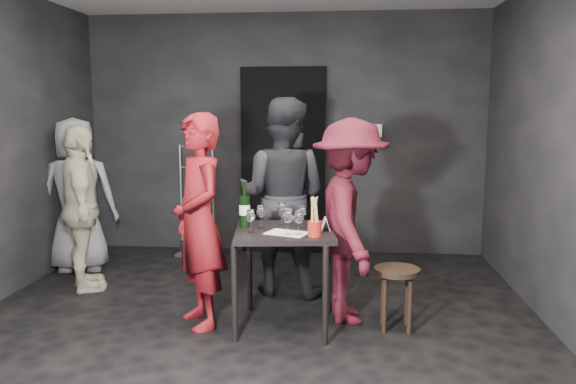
# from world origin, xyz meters

# --- Properties ---
(floor) EXTENTS (4.50, 5.00, 0.02)m
(floor) POSITION_xyz_m (0.00, 0.00, 0.00)
(floor) COLOR black
(floor) RESTS_ON ground
(wall_back) EXTENTS (4.50, 0.04, 2.70)m
(wall_back) POSITION_xyz_m (0.00, 2.50, 1.35)
(wall_back) COLOR black
(wall_back) RESTS_ON ground
(wall_front) EXTENTS (4.50, 0.04, 2.70)m
(wall_front) POSITION_xyz_m (0.00, -2.50, 1.35)
(wall_front) COLOR black
(wall_front) RESTS_ON ground
(doorway) EXTENTS (0.95, 0.10, 2.10)m
(doorway) POSITION_xyz_m (0.00, 2.44, 1.05)
(doorway) COLOR black
(doorway) RESTS_ON ground
(wallbox_upper) EXTENTS (0.12, 0.06, 0.12)m
(wallbox_upper) POSITION_xyz_m (0.85, 2.45, 1.45)
(wallbox_upper) COLOR #B7B7B2
(wallbox_upper) RESTS_ON wall_back
(wallbox_lower) EXTENTS (0.10, 0.06, 0.14)m
(wallbox_lower) POSITION_xyz_m (1.05, 2.45, 1.40)
(wallbox_lower) COLOR #B7B7B2
(wallbox_lower) RESTS_ON wall_back
(hand_truck) EXTENTS (0.41, 0.35, 1.24)m
(hand_truck) POSITION_xyz_m (-0.96, 2.22, 0.22)
(hand_truck) COLOR #B2B2B7
(hand_truck) RESTS_ON floor
(tasting_table) EXTENTS (0.72, 0.72, 0.75)m
(tasting_table) POSITION_xyz_m (0.25, 0.19, 0.65)
(tasting_table) COLOR black
(tasting_table) RESTS_ON floor
(stool) EXTENTS (0.34, 0.34, 0.47)m
(stool) POSITION_xyz_m (1.09, 0.21, 0.37)
(stool) COLOR #2E2217
(stool) RESTS_ON floor
(server_red) EXTENTS (0.70, 0.76, 1.74)m
(server_red) POSITION_xyz_m (-0.39, 0.15, 0.87)
(server_red) COLOR maroon
(server_red) RESTS_ON floor
(woman_black) EXTENTS (1.07, 0.73, 2.01)m
(woman_black) POSITION_xyz_m (0.15, 1.02, 1.01)
(woman_black) COLOR #232227
(woman_black) RESTS_ON floor
(man_maroon) EXTENTS (0.63, 1.12, 1.65)m
(man_maroon) POSITION_xyz_m (0.74, 0.38, 0.82)
(man_maroon) COLOR #49101B
(man_maroon) RESTS_ON floor
(bystander_cream) EXTENTS (0.80, 0.98, 1.51)m
(bystander_cream) POSITION_xyz_m (-1.65, 0.87, 0.75)
(bystander_cream) COLOR beige
(bystander_cream) RESTS_ON floor
(bystander_grey) EXTENTS (0.86, 0.58, 1.61)m
(bystander_grey) POSITION_xyz_m (-1.99, 1.48, 0.81)
(bystander_grey) COLOR gray
(bystander_grey) RESTS_ON floor
(tasting_mat) EXTENTS (0.34, 0.28, 0.00)m
(tasting_mat) POSITION_xyz_m (0.29, 0.06, 0.75)
(tasting_mat) COLOR white
(tasting_mat) RESTS_ON tasting_table
(wine_glass_a) EXTENTS (0.09, 0.09, 0.19)m
(wine_glass_a) POSITION_xyz_m (0.02, 0.06, 0.84)
(wine_glass_a) COLOR white
(wine_glass_a) RESTS_ON tasting_table
(wine_glass_b) EXTENTS (0.09, 0.09, 0.19)m
(wine_glass_b) POSITION_xyz_m (0.08, 0.22, 0.85)
(wine_glass_b) COLOR white
(wine_glass_b) RESTS_ON tasting_table
(wine_glass_c) EXTENTS (0.08, 0.08, 0.19)m
(wine_glass_c) POSITION_xyz_m (0.21, 0.38, 0.85)
(wine_glass_c) COLOR white
(wine_glass_c) RESTS_ON tasting_table
(wine_glass_d) EXTENTS (0.10, 0.10, 0.21)m
(wine_glass_d) POSITION_xyz_m (0.30, -0.00, 0.86)
(wine_glass_d) COLOR white
(wine_glass_d) RESTS_ON tasting_table
(wine_glass_e) EXTENTS (0.10, 0.10, 0.19)m
(wine_glass_e) POSITION_xyz_m (0.37, 0.01, 0.85)
(wine_glass_e) COLOR white
(wine_glass_e) RESTS_ON tasting_table
(wine_glass_f) EXTENTS (0.08, 0.08, 0.18)m
(wine_glass_f) POSITION_xyz_m (0.38, 0.26, 0.84)
(wine_glass_f) COLOR white
(wine_glass_f) RESTS_ON tasting_table
(wine_bottle) EXTENTS (0.08, 0.08, 0.34)m
(wine_bottle) POSITION_xyz_m (-0.06, 0.25, 0.88)
(wine_bottle) COLOR black
(wine_bottle) RESTS_ON tasting_table
(breadstick_cup) EXTENTS (0.10, 0.10, 0.30)m
(breadstick_cup) POSITION_xyz_m (0.49, -0.01, 0.89)
(breadstick_cup) COLOR #AE1E17
(breadstick_cup) RESTS_ON tasting_table
(reserved_card) EXTENTS (0.09, 0.13, 0.09)m
(reserved_card) POSITION_xyz_m (0.54, 0.20, 0.80)
(reserved_card) COLOR white
(reserved_card) RESTS_ON tasting_table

